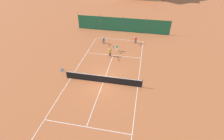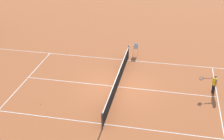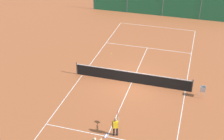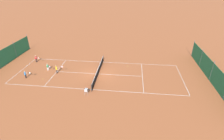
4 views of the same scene
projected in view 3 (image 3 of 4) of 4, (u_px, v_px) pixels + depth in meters
name	position (u px, v px, depth m)	size (l,w,h in m)	color
ground_plane	(132.00, 83.00, 24.22)	(600.00, 600.00, 0.00)	#A8542D
court_line_markings	(132.00, 83.00, 24.22)	(8.25, 23.85, 0.01)	white
tennis_net	(132.00, 77.00, 23.97)	(9.18, 0.08, 1.06)	#2D2D2D
windscreen_fence_near	(163.00, 5.00, 36.43)	(17.28, 0.08, 2.90)	#236B42
player_far_service	(116.00, 125.00, 18.67)	(0.42, 1.11, 1.30)	black
tennis_ball_by_net_left	(89.00, 74.00, 25.30)	(0.07, 0.07, 0.07)	#CCE033
tennis_ball_near_corner	(111.00, 54.00, 28.42)	(0.07, 0.07, 0.07)	#CCE033
ball_hopper	(203.00, 89.00, 22.20)	(0.36, 0.36, 0.89)	#B7B7BC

